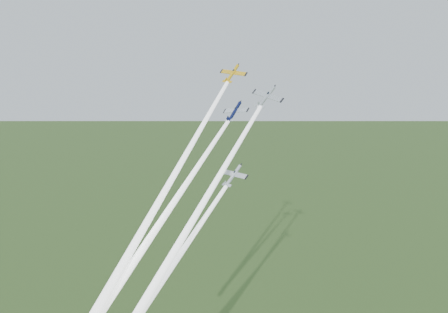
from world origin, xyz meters
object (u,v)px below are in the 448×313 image
Objects in this scene: plane_navy at (235,112)px; plane_yellow at (232,74)px; plane_silver_right at (266,97)px; plane_silver_low at (233,176)px.

plane_yellow is at bearing 136.46° from plane_navy.
plane_silver_low is at bearing -93.34° from plane_silver_right.
plane_navy is 19.96m from plane_silver_low.
plane_yellow is 0.99× the size of plane_navy.
plane_yellow reaches higher than plane_navy.
plane_navy is at bearing -179.23° from plane_silver_right.
plane_silver_right reaches higher than plane_silver_low.
plane_silver_low is at bearing -55.74° from plane_yellow.
plane_silver_low is (8.72, -11.91, -13.44)m from plane_navy.
plane_silver_right is (14.87, -5.90, -5.12)m from plane_yellow.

